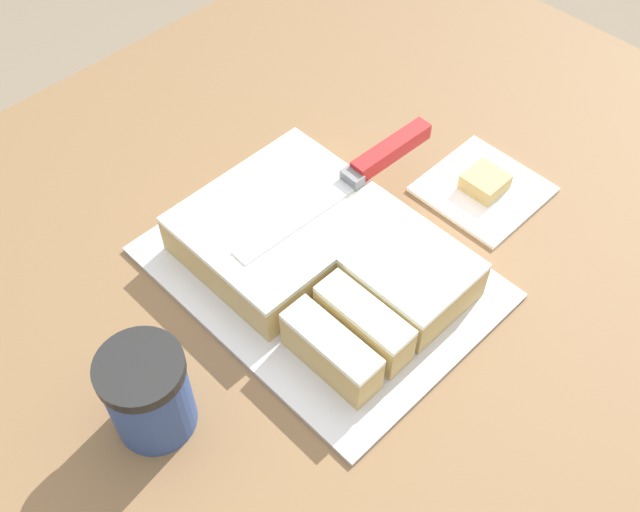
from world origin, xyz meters
name	(u,v)px	position (x,y,z in m)	size (l,w,h in m)	color
countertop	(313,460)	(0.00, 0.00, 0.47)	(1.40, 1.10, 0.93)	brown
cake_board	(320,272)	(0.03, 0.02, 0.93)	(0.29, 0.39, 0.01)	silver
cake	(319,252)	(0.04, 0.02, 0.96)	(0.22, 0.32, 0.06)	tan
knife	(372,163)	(0.16, 0.05, 1.00)	(0.31, 0.03, 0.02)	silver
coffee_cup	(148,393)	(-0.22, 0.00, 0.99)	(0.09, 0.09, 0.11)	#334C8C
paper_napkin	(483,189)	(0.28, -0.04, 0.93)	(0.14, 0.14, 0.01)	white
brownie	(485,182)	(0.28, -0.04, 0.95)	(0.05, 0.05, 0.02)	tan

